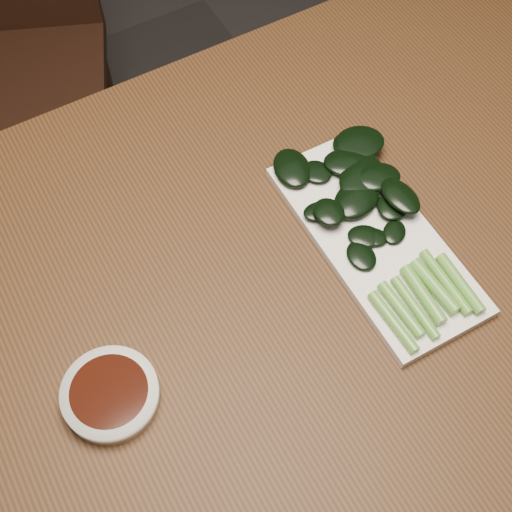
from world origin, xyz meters
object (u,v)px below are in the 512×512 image
object	(u,v)px
chair_far	(8,46)
serving_plate	(375,239)
gai_lan	(369,206)
table	(263,305)
sauce_bowl	(110,394)

from	to	relation	value
chair_far	serving_plate	world-z (taller)	chair_far
serving_plate	gai_lan	size ratio (longest dim) A/B	0.97
table	chair_far	bearing A→B (deg)	97.33
chair_far	gai_lan	xyz separation A→B (m)	(0.28, -0.86, 0.29)
table	serving_plate	size ratio (longest dim) A/B	4.27
gai_lan	serving_plate	bearing A→B (deg)	-109.14
gai_lan	table	bearing A→B (deg)	-175.16
chair_far	sauce_bowl	world-z (taller)	chair_far
table	chair_far	distance (m)	0.90
chair_far	sauce_bowl	xyz separation A→B (m)	(-0.12, -0.92, 0.28)
chair_far	sauce_bowl	bearing A→B (deg)	-74.42
table	gai_lan	size ratio (longest dim) A/B	4.14
sauce_bowl	gai_lan	distance (m)	0.40
gai_lan	chair_far	bearing A→B (deg)	108.08
sauce_bowl	serving_plate	world-z (taller)	sauce_bowl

